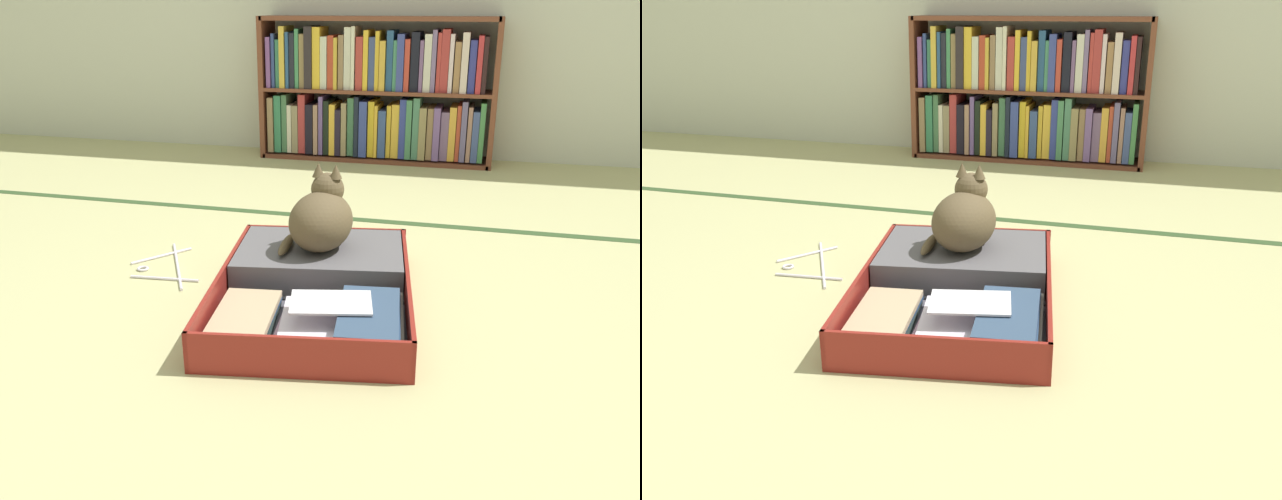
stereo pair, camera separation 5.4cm
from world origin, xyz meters
TOP-DOWN VIEW (x-y plane):
  - ground_plane at (0.00, 0.00)m, footprint 10.00×10.00m
  - tatami_border at (0.00, 1.08)m, footprint 4.80×0.05m
  - bookshelf at (-0.11, 2.25)m, footprint 1.35×0.26m
  - open_suitcase at (0.06, 0.28)m, footprint 0.70×0.92m
  - black_cat at (0.04, 0.41)m, footprint 0.25×0.28m
  - clothes_hanger at (-0.52, 0.38)m, footprint 0.30×0.38m

SIDE VIEW (x-z plane):
  - ground_plane at x=0.00m, z-range 0.00..0.00m
  - tatami_border at x=0.00m, z-range 0.00..0.00m
  - clothes_hanger at x=-0.52m, z-range 0.00..0.01m
  - open_suitcase at x=0.06m, z-range -0.01..0.11m
  - black_cat at x=0.04m, z-range 0.08..0.35m
  - bookshelf at x=-0.11m, z-range -0.02..0.78m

